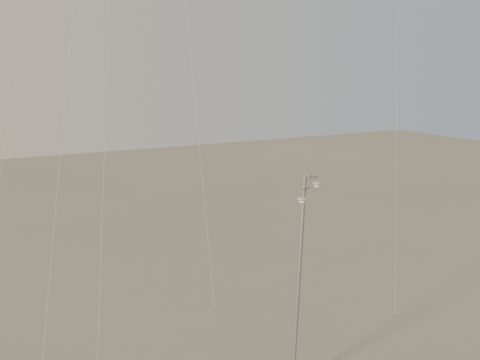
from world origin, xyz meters
TOP-DOWN VIEW (x-y plane):
  - street_lamp at (1.29, 1.87)m, footprint 1.57×0.87m
  - kite_1 at (-4.80, 9.60)m, footprint 6.03×12.48m
  - kite_3 at (-9.13, 1.36)m, footprint 3.19×0.73m
  - kite_4 at (13.14, 9.05)m, footprint 2.92×4.42m

SIDE VIEW (x-z plane):
  - street_lamp at x=1.29m, z-range 0.33..10.54m
  - kite_3 at x=-9.13m, z-range 5.34..24.91m
  - kite_4 at x=13.14m, z-range 5.39..26.68m
  - kite_1 at x=-4.80m, z-range 5.96..29.01m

